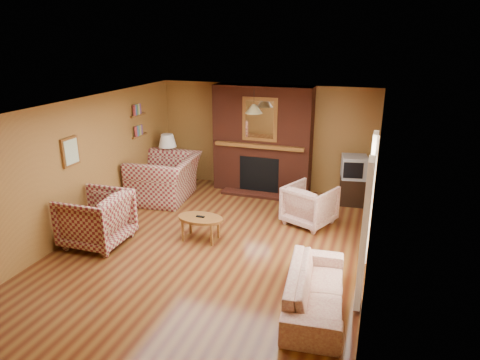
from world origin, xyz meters
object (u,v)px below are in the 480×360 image
(plaid_loveseat, at_px, (165,178))
(coffee_table, at_px, (200,220))
(floral_sofa, at_px, (315,289))
(crt_tv, at_px, (354,167))
(floral_armchair, at_px, (310,205))
(tv_stand, at_px, (352,191))
(fireplace, at_px, (262,140))
(plaid_armchair, at_px, (96,219))
(table_lamp, at_px, (168,147))
(side_table, at_px, (169,175))

(plaid_loveseat, height_order, coffee_table, plaid_loveseat)
(floral_sofa, relative_size, crt_tv, 3.12)
(floral_sofa, distance_m, floral_armchair, 2.68)
(coffee_table, bearing_deg, tv_stand, 47.56)
(plaid_loveseat, relative_size, coffee_table, 1.81)
(fireplace, distance_m, tv_stand, 2.24)
(tv_stand, bearing_deg, plaid_armchair, -145.31)
(floral_armchair, height_order, tv_stand, floral_armchair)
(plaid_loveseat, height_order, floral_sofa, plaid_loveseat)
(plaid_loveseat, height_order, table_lamp, table_lamp)
(crt_tv, bearing_deg, plaid_loveseat, -165.61)
(crt_tv, bearing_deg, plaid_armchair, -140.56)
(crt_tv, bearing_deg, coffee_table, -132.50)
(fireplace, xyz_separation_m, tv_stand, (2.05, -0.18, -0.89))
(plaid_loveseat, bearing_deg, coffee_table, 37.97)
(plaid_loveseat, distance_m, plaid_armchair, 2.29)
(fireplace, height_order, side_table, fireplace)
(side_table, bearing_deg, table_lamp, 0.00)
(floral_sofa, bearing_deg, fireplace, 19.41)
(fireplace, height_order, plaid_loveseat, fireplace)
(fireplace, bearing_deg, floral_armchair, -47.52)
(plaid_loveseat, xyz_separation_m, plaid_armchair, (-0.10, -2.29, -0.01))
(fireplace, bearing_deg, plaid_loveseat, -147.22)
(plaid_armchair, xyz_separation_m, floral_armchair, (3.32, 1.99, -0.08))
(plaid_armchair, bearing_deg, plaid_loveseat, 176.82)
(fireplace, bearing_deg, crt_tv, -5.30)
(floral_sofa, relative_size, floral_armchair, 2.17)
(floral_sofa, height_order, tv_stand, tv_stand)
(coffee_table, distance_m, table_lamp, 2.93)
(floral_sofa, height_order, crt_tv, crt_tv)
(plaid_armchair, xyz_separation_m, floral_sofa, (3.85, -0.64, -0.20))
(floral_armchair, bearing_deg, plaid_loveseat, 18.25)
(plaid_loveseat, xyz_separation_m, crt_tv, (3.90, 1.00, 0.34))
(plaid_armchair, relative_size, tv_stand, 1.75)
(fireplace, relative_size, coffee_table, 2.96)
(plaid_loveseat, relative_size, side_table, 2.42)
(floral_armchair, height_order, side_table, floral_armchair)
(plaid_loveseat, distance_m, tv_stand, 4.03)
(coffee_table, bearing_deg, crt_tv, 47.50)
(plaid_armchair, relative_size, table_lamp, 1.50)
(tv_stand, bearing_deg, crt_tv, -94.80)
(fireplace, xyz_separation_m, plaid_armchair, (-1.95, -3.48, -0.72))
(fireplace, distance_m, plaid_armchair, 4.05)
(floral_sofa, bearing_deg, table_lamp, 42.79)
(fireplace, relative_size, table_lamp, 3.53)
(fireplace, height_order, crt_tv, fireplace)
(floral_armchair, distance_m, coffee_table, 2.12)
(floral_armchair, relative_size, crt_tv, 1.44)
(fireplace, bearing_deg, coffee_table, -96.60)
(floral_sofa, distance_m, crt_tv, 3.97)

